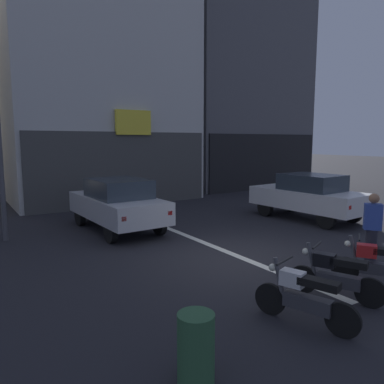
{
  "coord_description": "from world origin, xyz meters",
  "views": [
    {
      "loc": [
        -5.73,
        -6.61,
        2.81
      ],
      "look_at": [
        -0.17,
        2.0,
        1.4
      ],
      "focal_mm": 34.7,
      "sensor_mm": 36.0,
      "label": 1
    }
  ],
  "objects_px": {
    "motorcycle_white_row_leftmost": "(304,296)",
    "motorcycle_black_row_left_mid": "(335,275)",
    "trash_bin": "(196,349)",
    "car_silver_crossing_near": "(118,203)",
    "person_by_motorcycles": "(372,230)",
    "car_white_parked_kerbside": "(309,195)",
    "motorcycle_red_row_centre": "(377,264)"
  },
  "relations": [
    {
      "from": "motorcycle_white_row_leftmost",
      "to": "motorcycle_black_row_left_mid",
      "type": "relative_size",
      "value": 1.03
    },
    {
      "from": "motorcycle_white_row_leftmost",
      "to": "trash_bin",
      "type": "xyz_separation_m",
      "value": [
        -2.15,
        -0.26,
        -0.03
      ]
    },
    {
      "from": "car_silver_crossing_near",
      "to": "motorcycle_black_row_left_mid",
      "type": "bearing_deg",
      "value": -79.63
    },
    {
      "from": "trash_bin",
      "to": "person_by_motorcycles",
      "type": "bearing_deg",
      "value": 12.76
    },
    {
      "from": "car_white_parked_kerbside",
      "to": "motorcycle_white_row_leftmost",
      "type": "relative_size",
      "value": 2.61
    },
    {
      "from": "motorcycle_black_row_left_mid",
      "to": "motorcycle_red_row_centre",
      "type": "height_order",
      "value": "same"
    },
    {
      "from": "motorcycle_white_row_leftmost",
      "to": "person_by_motorcycles",
      "type": "height_order",
      "value": "person_by_motorcycles"
    },
    {
      "from": "car_silver_crossing_near",
      "to": "motorcycle_white_row_leftmost",
      "type": "xyz_separation_m",
      "value": [
        0.09,
        -7.33,
        -0.43
      ]
    },
    {
      "from": "person_by_motorcycles",
      "to": "trash_bin",
      "type": "distance_m",
      "value": 5.68
    },
    {
      "from": "person_by_motorcycles",
      "to": "motorcycle_black_row_left_mid",
      "type": "bearing_deg",
      "value": -163.0
    },
    {
      "from": "motorcycle_black_row_left_mid",
      "to": "motorcycle_white_row_leftmost",
      "type": "bearing_deg",
      "value": -164.96
    },
    {
      "from": "car_white_parked_kerbside",
      "to": "motorcycle_red_row_centre",
      "type": "xyz_separation_m",
      "value": [
        -3.9,
        -4.91,
        -0.43
      ]
    },
    {
      "from": "car_white_parked_kerbside",
      "to": "motorcycle_white_row_leftmost",
      "type": "distance_m",
      "value": 8.15
    },
    {
      "from": "car_silver_crossing_near",
      "to": "motorcycle_white_row_leftmost",
      "type": "relative_size",
      "value": 2.58
    },
    {
      "from": "car_silver_crossing_near",
      "to": "motorcycle_white_row_leftmost",
      "type": "height_order",
      "value": "car_silver_crossing_near"
    },
    {
      "from": "car_white_parked_kerbside",
      "to": "motorcycle_white_row_leftmost",
      "type": "xyz_separation_m",
      "value": [
        -6.28,
        -5.17,
        -0.43
      ]
    },
    {
      "from": "person_by_motorcycles",
      "to": "car_silver_crossing_near",
      "type": "bearing_deg",
      "value": 118.68
    },
    {
      "from": "car_silver_crossing_near",
      "to": "car_white_parked_kerbside",
      "type": "height_order",
      "value": "same"
    },
    {
      "from": "car_white_parked_kerbside",
      "to": "motorcycle_black_row_left_mid",
      "type": "bearing_deg",
      "value": -136.38
    },
    {
      "from": "motorcycle_black_row_left_mid",
      "to": "motorcycle_red_row_centre",
      "type": "xyz_separation_m",
      "value": [
        1.19,
        -0.06,
        0.0
      ]
    },
    {
      "from": "car_silver_crossing_near",
      "to": "car_white_parked_kerbside",
      "type": "xyz_separation_m",
      "value": [
        6.37,
        -2.16,
        0.0
      ]
    },
    {
      "from": "car_silver_crossing_near",
      "to": "person_by_motorcycles",
      "type": "distance_m",
      "value": 7.23
    },
    {
      "from": "motorcycle_black_row_left_mid",
      "to": "car_silver_crossing_near",
      "type": "bearing_deg",
      "value": 100.37
    },
    {
      "from": "car_white_parked_kerbside",
      "to": "motorcycle_black_row_left_mid",
      "type": "relative_size",
      "value": 2.7
    },
    {
      "from": "motorcycle_white_row_leftmost",
      "to": "person_by_motorcycles",
      "type": "bearing_deg",
      "value": 16.31
    },
    {
      "from": "motorcycle_red_row_centre",
      "to": "motorcycle_black_row_left_mid",
      "type": "bearing_deg",
      "value": 177.0
    },
    {
      "from": "car_white_parked_kerbside",
      "to": "motorcycle_red_row_centre",
      "type": "relative_size",
      "value": 2.93
    },
    {
      "from": "car_silver_crossing_near",
      "to": "motorcycle_black_row_left_mid",
      "type": "height_order",
      "value": "car_silver_crossing_near"
    },
    {
      "from": "car_silver_crossing_near",
      "to": "motorcycle_red_row_centre",
      "type": "bearing_deg",
      "value": -70.72
    },
    {
      "from": "motorcycle_white_row_leftmost",
      "to": "trash_bin",
      "type": "height_order",
      "value": "motorcycle_white_row_leftmost"
    },
    {
      "from": "car_silver_crossing_near",
      "to": "person_by_motorcycles",
      "type": "relative_size",
      "value": 2.49
    },
    {
      "from": "motorcycle_black_row_left_mid",
      "to": "person_by_motorcycles",
      "type": "height_order",
      "value": "person_by_motorcycles"
    }
  ]
}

